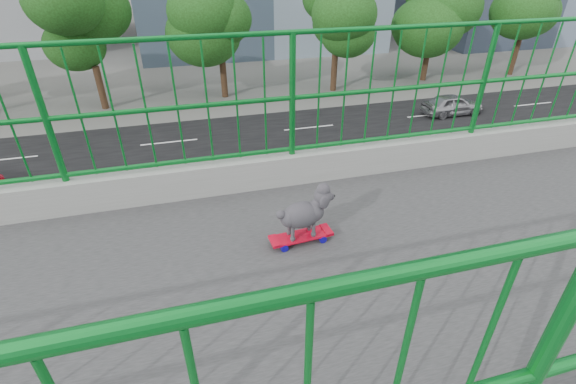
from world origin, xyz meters
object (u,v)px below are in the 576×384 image
(skateboard, at_px, (301,237))
(car_4, at_px, (453,104))
(poodle, at_px, (305,212))
(car_1, at_px, (225,231))
(car_2, at_px, (390,164))

(skateboard, distance_m, car_4, 24.95)
(poodle, height_order, car_1, poodle)
(car_1, height_order, car_4, car_1)
(car_2, distance_m, car_4, 10.00)
(poodle, height_order, car_4, poodle)
(poodle, height_order, car_2, poodle)
(poodle, xyz_separation_m, car_1, (-8.76, -0.00, -6.55))
(car_2, bearing_deg, skateboard, 146.40)
(skateboard, relative_size, car_1, 0.12)
(skateboard, height_order, car_4, skateboard)
(car_4, bearing_deg, poodle, 139.64)
(poodle, relative_size, car_1, 0.11)
(car_2, bearing_deg, poodle, 146.48)
(car_1, height_order, car_2, car_1)
(poodle, distance_m, car_4, 24.99)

